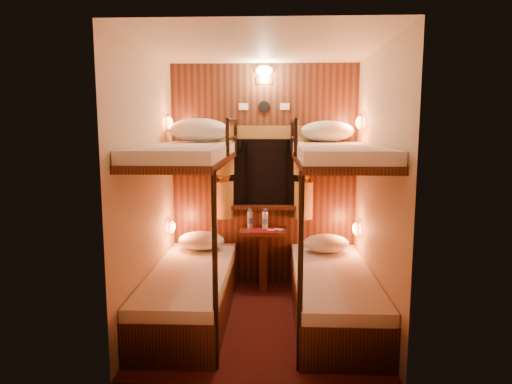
{
  "coord_description": "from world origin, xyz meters",
  "views": [
    {
      "loc": [
        0.11,
        -3.91,
        1.75
      ],
      "look_at": [
        -0.05,
        0.15,
        1.16
      ],
      "focal_mm": 32.0,
      "sensor_mm": 36.0,
      "label": 1
    }
  ],
  "objects_px": {
    "bunk_left": "(190,258)",
    "bottle_left": "(250,220)",
    "table": "(263,251)",
    "bunk_right": "(333,260)",
    "bottle_right": "(265,220)"
  },
  "relations": [
    {
      "from": "bunk_left",
      "to": "bunk_right",
      "type": "height_order",
      "value": "same"
    },
    {
      "from": "bunk_left",
      "to": "bottle_left",
      "type": "distance_m",
      "value": 1.0
    },
    {
      "from": "bunk_left",
      "to": "bottle_left",
      "type": "xyz_separation_m",
      "value": [
        0.5,
        0.84,
        0.18
      ]
    },
    {
      "from": "table",
      "to": "bottle_left",
      "type": "relative_size",
      "value": 3.04
    },
    {
      "from": "bottle_left",
      "to": "bottle_right",
      "type": "xyz_separation_m",
      "value": [
        0.16,
        -0.04,
        0.0
      ]
    },
    {
      "from": "table",
      "to": "bottle_left",
      "type": "bearing_deg",
      "value": 157.26
    },
    {
      "from": "table",
      "to": "bunk_right",
      "type": "bearing_deg",
      "value": -50.33
    },
    {
      "from": "bunk_left",
      "to": "table",
      "type": "bearing_deg",
      "value": 50.33
    },
    {
      "from": "bunk_right",
      "to": "table",
      "type": "distance_m",
      "value": 1.02
    },
    {
      "from": "bunk_left",
      "to": "bottle_left",
      "type": "height_order",
      "value": "bunk_left"
    },
    {
      "from": "bottle_left",
      "to": "bunk_left",
      "type": "bearing_deg",
      "value": -120.76
    },
    {
      "from": "bottle_right",
      "to": "bunk_left",
      "type": "bearing_deg",
      "value": -129.45
    },
    {
      "from": "bottle_right",
      "to": "bottle_left",
      "type": "bearing_deg",
      "value": 167.74
    },
    {
      "from": "bunk_left",
      "to": "bunk_right",
      "type": "distance_m",
      "value": 1.3
    },
    {
      "from": "bunk_left",
      "to": "bottle_left",
      "type": "relative_size",
      "value": 8.82
    }
  ]
}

